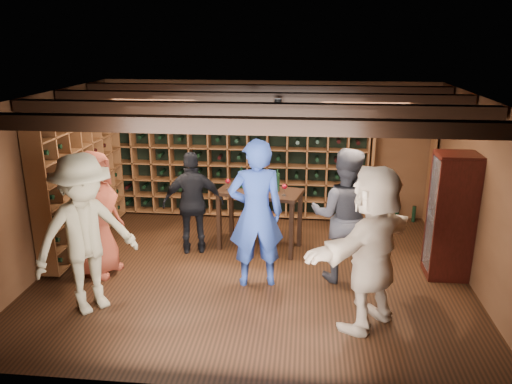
# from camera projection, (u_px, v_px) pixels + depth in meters

# --- Properties ---
(ground) EXTENTS (6.00, 6.00, 0.00)m
(ground) POSITION_uv_depth(u_px,v_px,m) (253.00, 272.00, 7.21)
(ground) COLOR black
(ground) RESTS_ON ground
(room_shell) EXTENTS (6.00, 6.00, 6.00)m
(room_shell) POSITION_uv_depth(u_px,v_px,m) (254.00, 103.00, 6.52)
(room_shell) COLOR #52311C
(room_shell) RESTS_ON ground
(wine_rack_back) EXTENTS (4.65, 0.30, 2.20)m
(wine_rack_back) POSITION_uv_depth(u_px,v_px,m) (238.00, 156.00, 9.12)
(wine_rack_back) COLOR brown
(wine_rack_back) RESTS_ON ground
(wine_rack_left) EXTENTS (0.30, 2.65, 2.20)m
(wine_rack_left) POSITION_uv_depth(u_px,v_px,m) (82.00, 175.00, 7.92)
(wine_rack_left) COLOR brown
(wine_rack_left) RESTS_ON ground
(crate_shelf) EXTENTS (1.20, 0.32, 2.07)m
(crate_shelf) POSITION_uv_depth(u_px,v_px,m) (405.00, 137.00, 8.70)
(crate_shelf) COLOR brown
(crate_shelf) RESTS_ON ground
(display_cabinet) EXTENTS (0.55, 0.50, 1.75)m
(display_cabinet) POSITION_uv_depth(u_px,v_px,m) (450.00, 219.00, 6.87)
(display_cabinet) COLOR black
(display_cabinet) RESTS_ON ground
(man_blue_shirt) EXTENTS (0.82, 0.63, 2.03)m
(man_blue_shirt) POSITION_uv_depth(u_px,v_px,m) (256.00, 214.00, 6.60)
(man_blue_shirt) COLOR navy
(man_blue_shirt) RESTS_ON ground
(man_grey_suit) EXTENTS (1.00, 0.83, 1.87)m
(man_grey_suit) POSITION_uv_depth(u_px,v_px,m) (344.00, 216.00, 6.76)
(man_grey_suit) COLOR black
(man_grey_suit) RESTS_ON ground
(guest_red_floral) EXTENTS (0.77, 0.99, 1.80)m
(guest_red_floral) POSITION_uv_depth(u_px,v_px,m) (96.00, 214.00, 6.94)
(guest_red_floral) COLOR maroon
(guest_red_floral) RESTS_ON ground
(guest_woman_black) EXTENTS (1.01, 0.59, 1.61)m
(guest_woman_black) POSITION_uv_depth(u_px,v_px,m) (193.00, 203.00, 7.66)
(guest_woman_black) COLOR black
(guest_woman_black) RESTS_ON ground
(guest_khaki) EXTENTS (1.41, 1.44, 1.99)m
(guest_khaki) POSITION_uv_depth(u_px,v_px,m) (85.00, 234.00, 5.98)
(guest_khaki) COLOR #7F7558
(guest_khaki) RESTS_ON ground
(guest_beige) EXTENTS (1.63, 1.74, 1.95)m
(guest_beige) POSITION_uv_depth(u_px,v_px,m) (372.00, 248.00, 5.64)
(guest_beige) COLOR tan
(guest_beige) RESTS_ON ground
(tasting_table) EXTENTS (1.39, 0.91, 1.25)m
(tasting_table) POSITION_uv_depth(u_px,v_px,m) (260.00, 198.00, 7.78)
(tasting_table) COLOR black
(tasting_table) RESTS_ON ground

